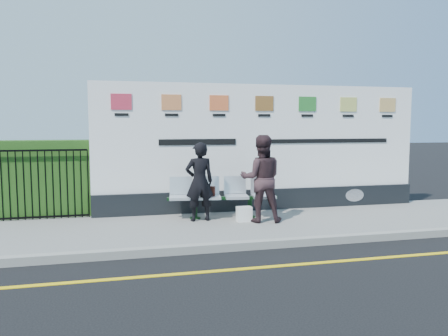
% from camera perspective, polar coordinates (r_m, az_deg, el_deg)
% --- Properties ---
extents(ground, '(80.00, 80.00, 0.00)m').
position_cam_1_polar(ground, '(7.11, 11.17, -12.18)').
color(ground, black).
extents(pavement, '(14.00, 3.00, 0.12)m').
position_cam_1_polar(pavement, '(9.34, 4.73, -7.38)').
color(pavement, gray).
rests_on(pavement, ground).
extents(kerb, '(14.00, 0.18, 0.14)m').
position_cam_1_polar(kerb, '(7.97, 8.15, -9.63)').
color(kerb, gray).
rests_on(kerb, ground).
extents(yellow_line, '(14.00, 0.10, 0.01)m').
position_cam_1_polar(yellow_line, '(7.11, 11.17, -12.14)').
color(yellow_line, yellow).
rests_on(yellow_line, ground).
extents(billboard, '(8.00, 0.30, 3.00)m').
position_cam_1_polar(billboard, '(10.57, 5.08, 1.60)').
color(billboard, black).
rests_on(billboard, pavement).
extents(hedge, '(2.35, 0.70, 1.70)m').
position_cam_1_polar(hedge, '(10.65, -22.67, -1.22)').
color(hedge, '#285519').
rests_on(hedge, pavement).
extents(railing, '(2.05, 0.06, 1.54)m').
position_cam_1_polar(railing, '(10.22, -23.06, -1.96)').
color(railing, black).
rests_on(railing, pavement).
extents(bench, '(2.38, 0.90, 0.50)m').
position_cam_1_polar(bench, '(9.64, -0.17, -5.08)').
color(bench, silver).
rests_on(bench, pavement).
extents(woman_left, '(0.64, 0.45, 1.68)m').
position_cam_1_polar(woman_left, '(9.28, -3.23, -1.80)').
color(woman_left, black).
rests_on(woman_left, pavement).
extents(woman_right, '(1.02, 0.87, 1.84)m').
position_cam_1_polar(woman_right, '(9.22, 4.88, -1.38)').
color(woman_right, '#362328').
rests_on(woman_right, pavement).
extents(handbag_brown, '(0.29, 0.19, 0.21)m').
position_cam_1_polar(handbag_brown, '(9.55, -1.99, -3.03)').
color(handbag_brown, black).
rests_on(handbag_brown, bench).
extents(carrier_bag_white, '(0.32, 0.19, 0.32)m').
position_cam_1_polar(carrier_bag_white, '(9.32, 2.64, -6.03)').
color(carrier_bag_white, white).
rests_on(carrier_bag_white, pavement).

